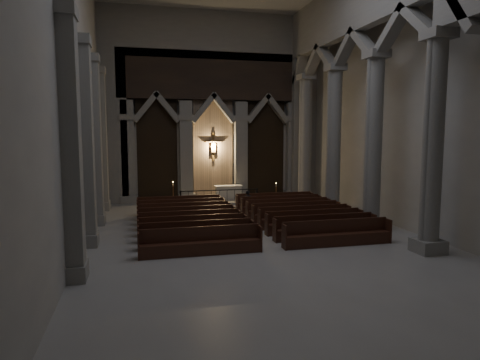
{
  "coord_description": "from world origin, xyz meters",
  "views": [
    {
      "loc": [
        -4.92,
        -15.84,
        4.44
      ],
      "look_at": [
        -0.33,
        3.0,
        2.27
      ],
      "focal_mm": 32.0,
      "sensor_mm": 36.0,
      "label": 1
    }
  ],
  "objects_px": {
    "altar": "(228,192)",
    "candle_stand_left": "(173,201)",
    "pews": "(246,221)",
    "altar_rail": "(220,195)",
    "worshipper": "(248,202)",
    "candle_stand_right": "(276,198)"
  },
  "relations": [
    {
      "from": "altar_rail",
      "to": "candle_stand_right",
      "type": "relative_size",
      "value": 3.66
    },
    {
      "from": "altar_rail",
      "to": "worshipper",
      "type": "height_order",
      "value": "worshipper"
    },
    {
      "from": "candle_stand_left",
      "to": "candle_stand_right",
      "type": "relative_size",
      "value": 1.21
    },
    {
      "from": "altar",
      "to": "altar_rail",
      "type": "bearing_deg",
      "value": -126.29
    },
    {
      "from": "altar",
      "to": "pews",
      "type": "distance_m",
      "value": 7.61
    },
    {
      "from": "altar",
      "to": "worshipper",
      "type": "relative_size",
      "value": 1.35
    },
    {
      "from": "pews",
      "to": "worshipper",
      "type": "bearing_deg",
      "value": 73.58
    },
    {
      "from": "altar_rail",
      "to": "candle_stand_right",
      "type": "height_order",
      "value": "candle_stand_right"
    },
    {
      "from": "candle_stand_left",
      "to": "worshipper",
      "type": "relative_size",
      "value": 1.24
    },
    {
      "from": "altar_rail",
      "to": "pews",
      "type": "relative_size",
      "value": 0.49
    },
    {
      "from": "altar_rail",
      "to": "worshipper",
      "type": "distance_m",
      "value": 3.44
    },
    {
      "from": "altar",
      "to": "pews",
      "type": "relative_size",
      "value": 0.18
    },
    {
      "from": "pews",
      "to": "altar",
      "type": "bearing_deg",
      "value": 84.1
    },
    {
      "from": "worshipper",
      "to": "candle_stand_left",
      "type": "bearing_deg",
      "value": 153.88
    },
    {
      "from": "altar_rail",
      "to": "pews",
      "type": "distance_m",
      "value": 6.51
    },
    {
      "from": "candle_stand_left",
      "to": "candle_stand_right",
      "type": "xyz_separation_m",
      "value": [
        6.33,
        0.09,
        -0.07
      ]
    },
    {
      "from": "altar",
      "to": "candle_stand_left",
      "type": "bearing_deg",
      "value": -154.97
    },
    {
      "from": "pews",
      "to": "worshipper",
      "type": "xyz_separation_m",
      "value": [
        0.94,
        3.19,
        0.32
      ]
    },
    {
      "from": "worshipper",
      "to": "pews",
      "type": "bearing_deg",
      "value": -97.52
    },
    {
      "from": "altar_rail",
      "to": "pews",
      "type": "height_order",
      "value": "pews"
    },
    {
      "from": "altar",
      "to": "altar_rail",
      "type": "xyz_separation_m",
      "value": [
        -0.78,
        -1.07,
        0.03
      ]
    },
    {
      "from": "altar",
      "to": "candle_stand_right",
      "type": "bearing_deg",
      "value": -31.15
    }
  ]
}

